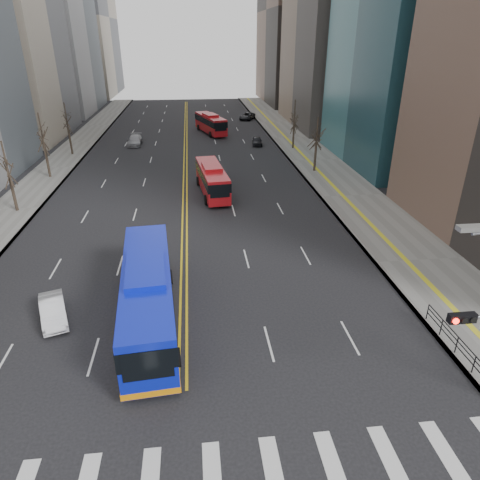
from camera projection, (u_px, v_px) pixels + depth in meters
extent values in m
cube|color=slate|center=(315.00, 160.00, 57.93)|extent=(7.00, 130.00, 0.15)
cube|color=slate|center=(55.00, 168.00, 54.52)|extent=(5.00, 130.00, 0.15)
cube|color=silver|center=(336.00, 475.00, 16.44)|extent=(0.70, 4.00, 0.01)
cube|color=silver|center=(394.00, 469.00, 16.68)|extent=(0.70, 4.00, 0.01)
cube|color=silver|center=(452.00, 463.00, 16.91)|extent=(0.70, 4.00, 0.01)
cube|color=gold|center=(184.00, 147.00, 65.15)|extent=(0.15, 100.00, 0.01)
cube|color=gold|center=(187.00, 147.00, 65.19)|extent=(0.15, 100.00, 0.01)
cube|color=gray|center=(75.00, 17.00, 116.43)|extent=(18.00, 30.00, 40.00)
cube|color=brown|center=(303.00, 10.00, 102.09)|extent=(18.00, 30.00, 42.00)
cube|color=black|center=(462.00, 318.00, 16.38)|extent=(1.10, 0.28, 0.38)
cylinder|color=#FF190C|center=(456.00, 321.00, 16.20)|extent=(0.24, 0.08, 0.24)
cylinder|color=black|center=(464.00, 320.00, 16.23)|extent=(0.24, 0.08, 0.24)
cylinder|color=black|center=(473.00, 320.00, 16.27)|extent=(0.24, 0.08, 0.24)
cube|color=#999993|center=(470.00, 228.00, 14.68)|extent=(0.90, 0.35, 0.18)
cube|color=black|center=(459.00, 337.00, 22.17)|extent=(0.04, 6.00, 0.04)
cylinder|color=black|center=(474.00, 365.00, 21.04)|extent=(0.06, 0.06, 1.00)
cylinder|color=black|center=(456.00, 345.00, 22.38)|extent=(0.06, 0.06, 1.00)
cylinder|color=black|center=(441.00, 327.00, 23.73)|extent=(0.06, 0.06, 1.00)
cylinder|color=black|center=(428.00, 312.00, 25.07)|extent=(0.06, 0.06, 1.00)
cylinder|color=#32291F|center=(14.00, 194.00, 40.37)|extent=(0.28, 0.28, 3.60)
cylinder|color=#32291F|center=(47.00, 161.00, 50.15)|extent=(0.28, 0.28, 4.00)
cylinder|color=#32291F|center=(70.00, 141.00, 60.06)|extent=(0.28, 0.28, 3.80)
cylinder|color=#32291F|center=(315.00, 158.00, 52.57)|extent=(0.28, 0.28, 3.50)
cylinder|color=#32291F|center=(293.00, 136.00, 63.28)|extent=(0.28, 0.28, 3.75)
cube|color=#0C1CC0|center=(148.00, 294.00, 24.53)|extent=(3.72, 13.00, 3.07)
cube|color=black|center=(147.00, 285.00, 24.28)|extent=(3.78, 13.02, 1.09)
cube|color=#0C1CC0|center=(145.00, 269.00, 23.82)|extent=(2.50, 4.65, 0.40)
cube|color=orange|center=(150.00, 313.00, 25.10)|extent=(3.78, 13.02, 0.35)
cylinder|color=black|center=(124.00, 364.00, 21.26)|extent=(0.38, 1.02, 1.00)
cylinder|color=black|center=(178.00, 357.00, 21.72)|extent=(0.38, 1.02, 1.00)
cylinder|color=black|center=(130.00, 281.00, 28.53)|extent=(0.38, 1.02, 1.00)
cylinder|color=black|center=(170.00, 277.00, 28.99)|extent=(0.38, 1.02, 1.00)
cube|color=#B01218|center=(212.00, 179.00, 45.17)|extent=(3.22, 9.99, 2.51)
cube|color=black|center=(212.00, 175.00, 44.95)|extent=(3.28, 10.02, 0.91)
cube|color=#B01218|center=(212.00, 167.00, 44.59)|extent=(2.12, 3.60, 0.40)
cylinder|color=black|center=(206.00, 200.00, 42.66)|extent=(0.40, 1.03, 1.00)
cylinder|color=black|center=(228.00, 198.00, 43.09)|extent=(0.40, 1.03, 1.00)
cylinder|color=black|center=(198.00, 181.00, 48.20)|extent=(0.40, 1.03, 1.00)
cylinder|color=black|center=(218.00, 180.00, 48.63)|extent=(0.40, 1.03, 1.00)
cube|color=#B01218|center=(211.00, 123.00, 73.70)|extent=(5.13, 10.56, 2.65)
cube|color=black|center=(210.00, 120.00, 73.47)|extent=(5.19, 10.59, 0.96)
cube|color=#B01218|center=(210.00, 115.00, 73.08)|extent=(2.81, 3.99, 0.40)
cylinder|color=black|center=(211.00, 135.00, 71.05)|extent=(0.57, 1.04, 1.00)
cylinder|color=black|center=(224.00, 133.00, 71.86)|extent=(0.57, 1.04, 1.00)
cylinder|color=black|center=(199.00, 127.00, 76.55)|extent=(0.57, 1.04, 1.00)
cylinder|color=black|center=(211.00, 127.00, 77.36)|extent=(0.57, 1.04, 1.00)
imported|color=white|center=(53.00, 310.00, 25.21)|extent=(2.55, 4.12, 1.28)
imported|color=black|center=(257.00, 141.00, 66.08)|extent=(1.85, 3.81, 1.25)
imported|color=#9E9EA3|center=(135.00, 140.00, 66.13)|extent=(2.06, 5.03, 1.46)
imported|color=black|center=(247.00, 116.00, 86.46)|extent=(4.07, 5.34, 1.35)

